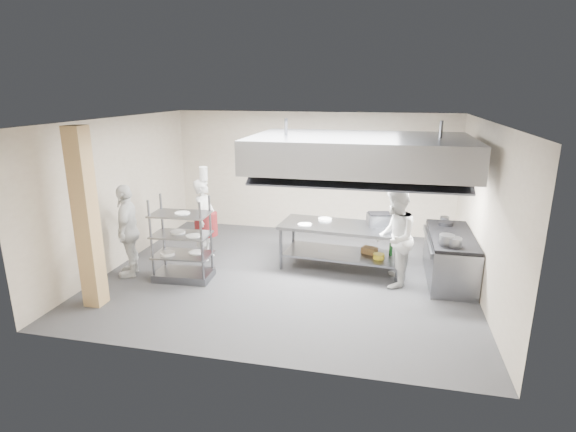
% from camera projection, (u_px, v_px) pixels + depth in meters
% --- Properties ---
extents(floor, '(7.00, 7.00, 0.00)m').
position_uv_depth(floor, '(287.00, 275.00, 8.85)').
color(floor, '#363638').
rests_on(floor, ground).
extents(ceiling, '(7.00, 7.00, 0.00)m').
position_uv_depth(ceiling, '(287.00, 120.00, 8.03)').
color(ceiling, silver).
rests_on(ceiling, wall_back).
extents(wall_back, '(7.00, 0.00, 7.00)m').
position_uv_depth(wall_back, '(313.00, 173.00, 11.26)').
color(wall_back, '#BCAC95').
rests_on(wall_back, ground).
extents(wall_left, '(0.00, 6.00, 6.00)m').
position_uv_depth(wall_left, '(120.00, 192.00, 9.17)').
color(wall_left, '#BCAC95').
rests_on(wall_left, ground).
extents(wall_right, '(0.00, 6.00, 6.00)m').
position_uv_depth(wall_right, '(485.00, 212.00, 7.72)').
color(wall_right, '#BCAC95').
rests_on(wall_right, ground).
extents(column, '(0.30, 0.30, 3.00)m').
position_uv_depth(column, '(86.00, 219.00, 7.26)').
color(column, tan).
rests_on(column, floor).
extents(exhaust_hood, '(4.00, 2.50, 0.60)m').
position_uv_depth(exhaust_hood, '(360.00, 153.00, 8.30)').
color(exhaust_hood, gray).
rests_on(exhaust_hood, ceiling).
extents(hood_strip_a, '(1.60, 0.12, 0.04)m').
position_uv_depth(hood_strip_a, '(312.00, 168.00, 8.58)').
color(hood_strip_a, white).
rests_on(hood_strip_a, exhaust_hood).
extents(hood_strip_b, '(1.60, 0.12, 0.04)m').
position_uv_depth(hood_strip_b, '(409.00, 171.00, 8.20)').
color(hood_strip_b, white).
rests_on(hood_strip_b, exhaust_hood).
extents(wall_shelf, '(1.50, 0.28, 0.04)m').
position_uv_depth(wall_shelf, '(386.00, 177.00, 10.74)').
color(wall_shelf, gray).
rests_on(wall_shelf, wall_back).
extents(island, '(2.54, 1.23, 0.91)m').
position_uv_depth(island, '(341.00, 247.00, 9.10)').
color(island, gray).
rests_on(island, floor).
extents(island_worktop, '(2.54, 1.23, 0.06)m').
position_uv_depth(island_worktop, '(342.00, 227.00, 8.98)').
color(island_worktop, gray).
rests_on(island_worktop, island).
extents(island_undershelf, '(2.33, 1.12, 0.04)m').
position_uv_depth(island_undershelf, '(341.00, 254.00, 9.14)').
color(island_undershelf, slate).
rests_on(island_undershelf, island).
extents(pass_rack, '(1.11, 0.69, 1.61)m').
position_uv_depth(pass_rack, '(182.00, 239.00, 8.46)').
color(pass_rack, slate).
rests_on(pass_rack, floor).
extents(cooking_range, '(0.80, 2.00, 0.84)m').
position_uv_depth(cooking_range, '(449.00, 258.00, 8.57)').
color(cooking_range, slate).
rests_on(cooking_range, floor).
extents(range_top, '(0.78, 1.96, 0.06)m').
position_uv_depth(range_top, '(452.00, 236.00, 8.44)').
color(range_top, black).
rests_on(range_top, cooking_range).
extents(chef_head, '(0.43, 0.64, 1.73)m').
position_uv_depth(chef_head, '(205.00, 220.00, 9.50)').
color(chef_head, silver).
rests_on(chef_head, floor).
extents(chef_line, '(0.75, 0.94, 1.84)m').
position_uv_depth(chef_line, '(395.00, 238.00, 8.19)').
color(chef_line, silver).
rests_on(chef_line, floor).
extents(chef_plating, '(0.75, 1.15, 1.81)m').
position_uv_depth(chef_plating, '(128.00, 230.00, 8.65)').
color(chef_plating, silver).
rests_on(chef_plating, floor).
extents(griddle, '(0.54, 0.47, 0.23)m').
position_uv_depth(griddle, '(379.00, 220.00, 8.94)').
color(griddle, slate).
rests_on(griddle, island_worktop).
extents(wicker_basket, '(0.34, 0.29, 0.13)m').
position_uv_depth(wicker_basket, '(369.00, 250.00, 9.09)').
color(wicker_basket, brown).
rests_on(wicker_basket, island_undershelf).
extents(stockpot, '(0.27, 0.27, 0.18)m').
position_uv_depth(stockpot, '(447.00, 240.00, 7.85)').
color(stockpot, gray).
rests_on(stockpot, range_top).
extents(plate_stack, '(0.28, 0.28, 0.05)m').
position_uv_depth(plate_stack, '(183.00, 253.00, 8.54)').
color(plate_stack, white).
rests_on(plate_stack, pass_rack).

